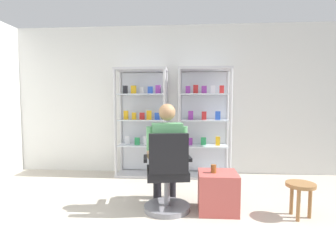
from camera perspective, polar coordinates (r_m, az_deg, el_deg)
back_wall at (r=4.93m, az=1.21°, el=5.58°), size 6.00×0.10×2.70m
display_cabinet_left at (r=4.76m, az=-5.57°, el=0.98°), size 0.90×0.45×1.90m
display_cabinet_right at (r=4.70m, az=7.75°, el=0.90°), size 0.90×0.45×1.90m
office_chair at (r=3.18m, az=-0.11°, el=-11.50°), size 0.60×0.56×0.96m
seated_shopkeeper at (r=3.27m, az=-0.36°, el=-5.32°), size 0.53×0.60×1.29m
storage_crate at (r=3.31m, az=10.68°, el=-13.80°), size 0.46×0.45×0.47m
tea_glass at (r=3.20m, az=9.83°, el=-9.08°), size 0.06×0.06×0.10m
wooden_stool at (r=3.39m, az=26.71°, el=-12.25°), size 0.32×0.32×0.40m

